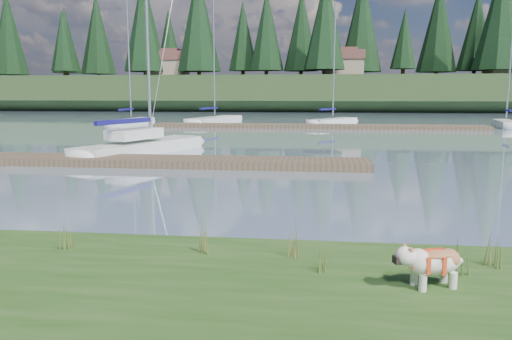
# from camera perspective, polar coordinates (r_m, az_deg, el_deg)

# --- Properties ---
(ground) EXTENTS (200.00, 200.00, 0.00)m
(ground) POSITION_cam_1_polar(r_m,az_deg,el_deg) (39.82, 4.06, 4.81)
(ground) COLOR #7D92A9
(ground) RESTS_ON ground
(ridge) EXTENTS (200.00, 20.00, 5.00)m
(ridge) POSITION_cam_1_polar(r_m,az_deg,el_deg) (82.70, 5.56, 8.63)
(ridge) COLOR #1F3117
(ridge) RESTS_ON ground
(bulldog) EXTENTS (0.95, 0.57, 0.56)m
(bulldog) POSITION_cam_1_polar(r_m,az_deg,el_deg) (6.84, 19.52, -9.73)
(bulldog) COLOR silver
(bulldog) RESTS_ON bank
(sailboat_main) EXTENTS (4.50, 8.45, 12.14)m
(sailboat_main) POSITION_cam_1_polar(r_m,az_deg,el_deg) (24.10, -12.02, 2.98)
(sailboat_main) COLOR silver
(sailboat_main) RESTS_ON ground
(dock_near) EXTENTS (16.00, 2.00, 0.30)m
(dock_near) POSITION_cam_1_polar(r_m,az_deg,el_deg) (19.78, -10.68, 0.97)
(dock_near) COLOR #4C3D2C
(dock_near) RESTS_ON ground
(dock_far) EXTENTS (26.00, 2.20, 0.30)m
(dock_far) POSITION_cam_1_polar(r_m,az_deg,el_deg) (39.77, 6.95, 4.98)
(dock_far) COLOR #4C3D2C
(dock_far) RESTS_ON ground
(sailboat_bg_0) EXTENTS (2.11, 7.31, 10.54)m
(sailboat_bg_0) POSITION_cam_1_polar(r_m,az_deg,el_deg) (44.48, -13.70, 5.42)
(sailboat_bg_0) COLOR silver
(sailboat_bg_0) RESTS_ON ground
(sailboat_bg_1) EXTENTS (4.18, 9.33, 13.56)m
(sailboat_bg_1) POSITION_cam_1_polar(r_m,az_deg,el_deg) (46.87, -4.28, 5.81)
(sailboat_bg_1) COLOR silver
(sailboat_bg_1) RESTS_ON ground
(sailboat_bg_2) EXTENTS (4.91, 6.43, 10.40)m
(sailboat_bg_2) POSITION_cam_1_polar(r_m,az_deg,el_deg) (44.03, 9.17, 5.54)
(sailboat_bg_2) COLOR silver
(sailboat_bg_2) RESTS_ON ground
(sailboat_bg_4) EXTENTS (2.24, 6.12, 9.09)m
(sailboat_bg_4) POSITION_cam_1_polar(r_m,az_deg,el_deg) (45.37, 26.54, 4.81)
(sailboat_bg_4) COLOR silver
(sailboat_bg_4) RESTS_ON ground
(weed_0) EXTENTS (0.17, 0.14, 0.68)m
(weed_0) POSITION_cam_1_polar(r_m,az_deg,el_deg) (7.80, -5.71, -7.45)
(weed_0) COLOR #475B23
(weed_0) RESTS_ON bank
(weed_1) EXTENTS (0.17, 0.14, 0.57)m
(weed_1) POSITION_cam_1_polar(r_m,az_deg,el_deg) (7.66, 3.96, -8.09)
(weed_1) COLOR #475B23
(weed_1) RESTS_ON bank
(weed_2) EXTENTS (0.17, 0.14, 0.60)m
(weed_2) POSITION_cam_1_polar(r_m,az_deg,el_deg) (7.42, 22.38, -9.20)
(weed_2) COLOR #475B23
(weed_2) RESTS_ON bank
(weed_3) EXTENTS (0.17, 0.14, 0.56)m
(weed_3) POSITION_cam_1_polar(r_m,az_deg,el_deg) (8.53, -20.96, -6.90)
(weed_3) COLOR #475B23
(weed_3) RESTS_ON bank
(weed_4) EXTENTS (0.17, 0.14, 0.51)m
(weed_4) POSITION_cam_1_polar(r_m,az_deg,el_deg) (7.08, 7.97, -9.79)
(weed_4) COLOR #475B23
(weed_4) RESTS_ON bank
(weed_5) EXTENTS (0.17, 0.14, 0.69)m
(weed_5) POSITION_cam_1_polar(r_m,az_deg,el_deg) (7.95, 25.52, -7.94)
(weed_5) COLOR #475B23
(weed_5) RESTS_ON bank
(mud_lip) EXTENTS (60.00, 0.50, 0.14)m
(mud_lip) POSITION_cam_1_polar(r_m,az_deg,el_deg) (8.75, -6.36, -9.50)
(mud_lip) COLOR #33281C
(mud_lip) RESTS_ON ground
(conifer_1) EXTENTS (4.40, 4.40, 11.30)m
(conifer_1) POSITION_cam_1_polar(r_m,az_deg,el_deg) (91.32, -21.15, 13.63)
(conifer_1) COLOR #382619
(conifer_1) RESTS_ON ridge
(conifer_2) EXTENTS (6.60, 6.60, 16.05)m
(conifer_2) POSITION_cam_1_polar(r_m,az_deg,el_deg) (82.91, -12.69, 16.11)
(conifer_2) COLOR #382619
(conifer_2) RESTS_ON ridge
(conifer_3) EXTENTS (4.84, 4.84, 12.25)m
(conifer_3) POSITION_cam_1_polar(r_m,az_deg,el_deg) (83.02, -1.52, 15.05)
(conifer_3) COLOR #382619
(conifer_3) RESTS_ON ridge
(conifer_4) EXTENTS (6.16, 6.16, 15.10)m
(conifer_4) POSITION_cam_1_polar(r_m,az_deg,el_deg) (76.38, 7.91, 16.54)
(conifer_4) COLOR #382619
(conifer_4) RESTS_ON ridge
(conifer_5) EXTENTS (3.96, 3.96, 10.35)m
(conifer_5) POSITION_cam_1_polar(r_m,az_deg,el_deg) (81.14, 16.59, 14.20)
(conifer_5) COLOR #382619
(conifer_5) RESTS_ON ridge
(conifer_6) EXTENTS (7.04, 7.04, 17.00)m
(conifer_6) POSITION_cam_1_polar(r_m,az_deg,el_deg) (82.69, 26.20, 15.78)
(conifer_6) COLOR #382619
(conifer_6) RESTS_ON ridge
(house_0) EXTENTS (6.30, 5.30, 4.65)m
(house_0) POSITION_cam_1_polar(r_m,az_deg,el_deg) (83.31, -10.08, 11.85)
(house_0) COLOR gray
(house_0) RESTS_ON ridge
(house_1) EXTENTS (6.30, 5.30, 4.65)m
(house_1) POSITION_cam_1_polar(r_m,az_deg,el_deg) (80.90, 9.93, 11.95)
(house_1) COLOR gray
(house_1) RESTS_ON ridge
(house_2) EXTENTS (6.30, 5.30, 4.65)m
(house_2) POSITION_cam_1_polar(r_m,az_deg,el_deg) (83.65, 26.97, 11.02)
(house_2) COLOR gray
(house_2) RESTS_ON ridge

